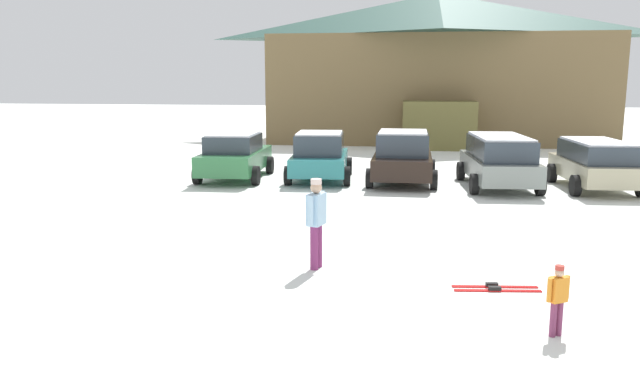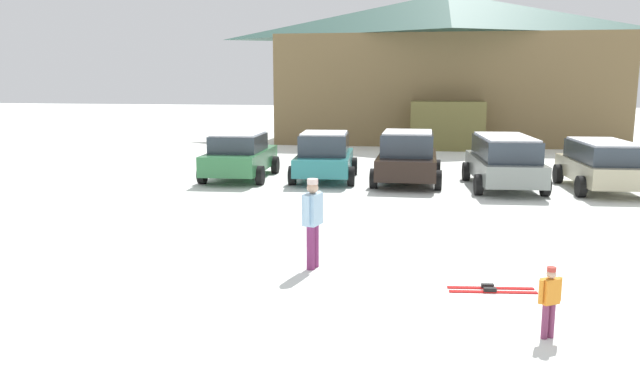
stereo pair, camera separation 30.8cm
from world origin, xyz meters
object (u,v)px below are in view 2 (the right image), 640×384
object	(u,v)px
parked_green_coupe	(240,155)
parked_grey_wagon	(504,160)
skier_child_in_orange_jacket	(550,298)
ski_lodge	(445,67)
parked_teal_hatchback	(325,156)
parked_beige_suv	(602,164)
skier_adult_in_blue_parka	(313,218)
pair_of_skis	(491,289)
parked_black_sedan	(407,157)

from	to	relation	value
parked_green_coupe	parked_grey_wagon	bearing A→B (deg)	-2.20
skier_child_in_orange_jacket	parked_green_coupe	bearing A→B (deg)	123.46
parked_green_coupe	parked_grey_wagon	distance (m)	8.92
ski_lodge	parked_teal_hatchback	distance (m)	16.92
parked_beige_suv	skier_adult_in_blue_parka	world-z (taller)	skier_adult_in_blue_parka
parked_grey_wagon	parked_teal_hatchback	bearing A→B (deg)	174.18
parked_beige_suv	pair_of_skis	bearing A→B (deg)	-111.79
parked_grey_wagon	parked_beige_suv	bearing A→B (deg)	1.80
parked_black_sedan	parked_beige_suv	size ratio (longest dim) A/B	1.01
parked_teal_hatchback	parked_black_sedan	world-z (taller)	parked_black_sedan
pair_of_skis	parked_teal_hatchback	bearing A→B (deg)	113.34
parked_beige_suv	skier_child_in_orange_jacket	xyz separation A→B (m)	(-3.59, -12.29, -0.29)
parked_black_sedan	pair_of_skis	distance (m)	11.02
parked_grey_wagon	skier_child_in_orange_jacket	world-z (taller)	parked_grey_wagon
parked_green_coupe	pair_of_skis	size ratio (longest dim) A/B	3.00
ski_lodge	parked_beige_suv	bearing A→B (deg)	-74.04
parked_beige_suv	skier_child_in_orange_jacket	size ratio (longest dim) A/B	4.34
parked_grey_wagon	skier_adult_in_blue_parka	xyz separation A→B (m)	(-4.33, -9.66, 0.03)
skier_adult_in_blue_parka	pair_of_skis	bearing A→B (deg)	-12.57
skier_child_in_orange_jacket	ski_lodge	bearing A→B (deg)	92.27
parked_teal_hatchback	skier_child_in_orange_jacket	xyz separation A→B (m)	(5.31, -12.80, -0.28)
ski_lodge	skier_child_in_orange_jacket	distance (m)	29.11
parked_green_coupe	parked_beige_suv	distance (m)	11.88
parked_beige_suv	pair_of_skis	xyz separation A→B (m)	(-4.18, -10.45, -0.83)
parked_beige_suv	skier_adult_in_blue_parka	xyz separation A→B (m)	(-7.31, -9.75, 0.09)
parked_teal_hatchback	skier_adult_in_blue_parka	world-z (taller)	parked_teal_hatchback
parked_teal_hatchback	parked_green_coupe	bearing A→B (deg)	-174.93
ski_lodge	parked_teal_hatchback	size ratio (longest dim) A/B	4.56
parked_green_coupe	skier_adult_in_blue_parka	world-z (taller)	skier_adult_in_blue_parka
parked_black_sedan	parked_beige_suv	bearing A→B (deg)	-3.48
ski_lodge	parked_beige_suv	distance (m)	17.55
parked_beige_suv	skier_child_in_orange_jacket	bearing A→B (deg)	-106.30
skier_adult_in_blue_parka	pair_of_skis	distance (m)	3.34
parked_green_coupe	skier_adult_in_blue_parka	size ratio (longest dim) A/B	2.61
skier_child_in_orange_jacket	pair_of_skis	world-z (taller)	skier_child_in_orange_jacket
parked_teal_hatchback	skier_adult_in_blue_parka	distance (m)	10.39
parked_grey_wagon	parked_beige_suv	xyz separation A→B (m)	(2.97, 0.09, -0.06)
parked_green_coupe	parked_black_sedan	world-z (taller)	parked_black_sedan
ski_lodge	skier_adult_in_blue_parka	world-z (taller)	ski_lodge
skier_adult_in_blue_parka	pair_of_skis	size ratio (longest dim) A/B	1.15
ski_lodge	parked_grey_wagon	xyz separation A→B (m)	(1.77, -16.66, -3.29)
parked_black_sedan	skier_adult_in_blue_parka	xyz separation A→B (m)	(-1.25, -10.12, 0.07)
pair_of_skis	skier_adult_in_blue_parka	bearing A→B (deg)	167.43
skier_child_in_orange_jacket	parked_beige_suv	bearing A→B (deg)	73.70
parked_grey_wagon	skier_child_in_orange_jacket	xyz separation A→B (m)	(-0.62, -12.20, -0.35)
parked_teal_hatchback	parked_grey_wagon	xyz separation A→B (m)	(5.94, -0.61, 0.07)
ski_lodge	skier_child_in_orange_jacket	world-z (taller)	ski_lodge
parked_grey_wagon	parked_beige_suv	size ratio (longest dim) A/B	1.09
pair_of_skis	parked_grey_wagon	bearing A→B (deg)	83.37
ski_lodge	parked_grey_wagon	bearing A→B (deg)	-83.95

